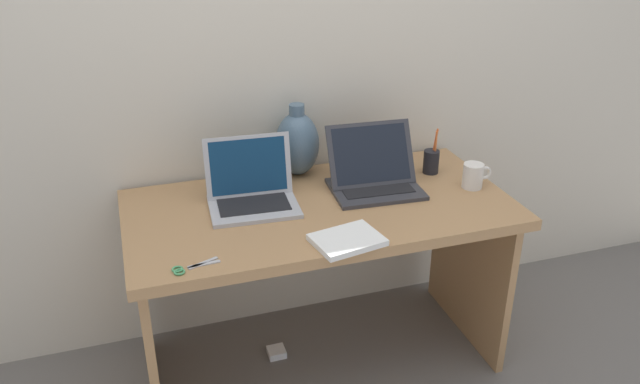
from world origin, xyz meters
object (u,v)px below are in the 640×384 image
object	(u,v)px
scissors	(187,268)
coffee_mug	(474,176)
laptop_right	(373,173)
power_brick	(276,352)
green_vase	(297,143)
laptop_left	(251,188)
pen_cup	(431,161)
notebook_stack	(347,240)

from	to	relation	value
scissors	coffee_mug	bearing A→B (deg)	12.47
scissors	laptop_right	bearing A→B (deg)	25.69
laptop_right	power_brick	size ratio (longest dim) A/B	4.90
green_vase	power_brick	bearing A→B (deg)	-127.67
laptop_left	pen_cup	size ratio (longest dim) A/B	1.77
laptop_left	notebook_stack	world-z (taller)	laptop_left
green_vase	coffee_mug	world-z (taller)	green_vase
laptop_left	pen_cup	xyz separation A→B (m)	(0.73, 0.05, -0.01)
green_vase	power_brick	size ratio (longest dim) A/B	4.08
notebook_stack	laptop_left	bearing A→B (deg)	121.71
laptop_right	pen_cup	world-z (taller)	laptop_right
laptop_left	laptop_right	distance (m)	0.46
green_vase	scissors	world-z (taller)	green_vase
laptop_left	power_brick	bearing A→B (deg)	-9.22
notebook_stack	scissors	size ratio (longest dim) A/B	1.45
coffee_mug	power_brick	distance (m)	1.06
scissors	power_brick	xyz separation A→B (m)	(0.35, 0.36, -0.69)
laptop_right	scissors	bearing A→B (deg)	-154.31
pen_cup	power_brick	distance (m)	1.00
laptop_right	green_vase	size ratio (longest dim) A/B	1.20
laptop_left	notebook_stack	bearing A→B (deg)	-58.29
green_vase	scissors	distance (m)	0.77
laptop_left	scissors	xyz separation A→B (m)	(-0.28, -0.37, -0.06)
laptop_right	scissors	size ratio (longest dim) A/B	2.32
green_vase	power_brick	xyz separation A→B (m)	(-0.16, -0.21, -0.82)
pen_cup	scissors	distance (m)	1.10
green_vase	notebook_stack	bearing A→B (deg)	-90.11
green_vase	coffee_mug	bearing A→B (deg)	-28.67
green_vase	power_brick	distance (m)	0.86
green_vase	pen_cup	xyz separation A→B (m)	(0.51, -0.15, -0.08)
power_brick	pen_cup	bearing A→B (deg)	4.89
laptop_right	green_vase	xyz separation A→B (m)	(-0.23, 0.21, 0.07)
laptop_right	power_brick	bearing A→B (deg)	179.79
power_brick	laptop_left	bearing A→B (deg)	170.78
pen_cup	scissors	bearing A→B (deg)	-157.69
notebook_stack	laptop_right	bearing A→B (deg)	56.64
green_vase	coffee_mug	size ratio (longest dim) A/B	2.47
green_vase	pen_cup	distance (m)	0.53
coffee_mug	pen_cup	bearing A→B (deg)	117.46
pen_cup	power_brick	bearing A→B (deg)	-175.11
laptop_left	green_vase	size ratio (longest dim) A/B	1.14
laptop_right	notebook_stack	distance (m)	0.43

